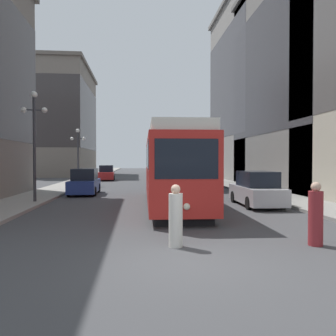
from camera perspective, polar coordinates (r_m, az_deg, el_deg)
name	(u,v)px	position (r m, az deg, el deg)	size (l,w,h in m)	color
ground_plane	(193,262)	(8.35, 4.10, -15.33)	(200.00, 200.00, 0.00)	#424244
sidewalk_left	(90,177)	(48.39, -12.78, -1.53)	(2.87, 120.00, 0.15)	gray
sidewalk_right	(201,177)	(48.80, 5.52, -1.48)	(2.87, 120.00, 0.15)	gray
streetcar	(172,166)	(18.20, 0.61, 0.35)	(2.88, 13.03, 3.89)	black
transit_bus	(191,165)	(31.64, 3.83, 0.44)	(2.78, 11.68, 3.45)	black
parked_car_left_near	(85,182)	(24.94, -13.68, -2.34)	(1.93, 4.48, 1.82)	black
parked_car_left_mid	(106,173)	(42.09, -10.18, -0.88)	(2.04, 4.74, 1.82)	black
parked_car_right_far	(257,190)	(18.74, 14.49, -3.51)	(1.99, 4.75, 1.82)	black
pedestrian_crossing_near	(316,216)	(10.54, 23.32, -7.33)	(0.40, 0.40, 1.78)	maroon
pedestrian_crossing_far	(176,218)	(9.55, 1.28, -8.28)	(0.39, 0.39, 1.73)	beige
lamp_post_left_near	(34,130)	(20.21, -21.33, 5.92)	(1.41, 0.36, 6.02)	#333338
lamp_post_left_far	(78,148)	(33.67, -14.73, 3.30)	(1.41, 0.36, 5.26)	#333338
building_left_midblock	(57,121)	(59.54, -17.91, 7.48)	(10.93, 19.01, 17.39)	slate
building_right_midblock	(265,89)	(44.14, 15.87, 12.47)	(10.65, 16.50, 21.42)	gray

